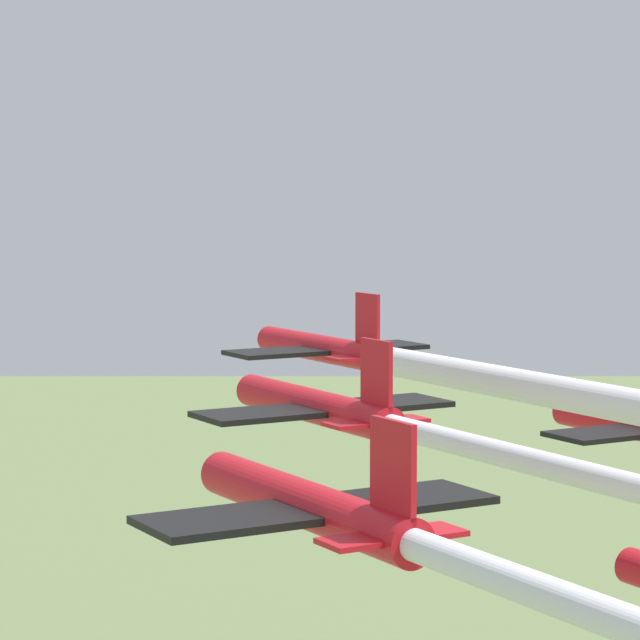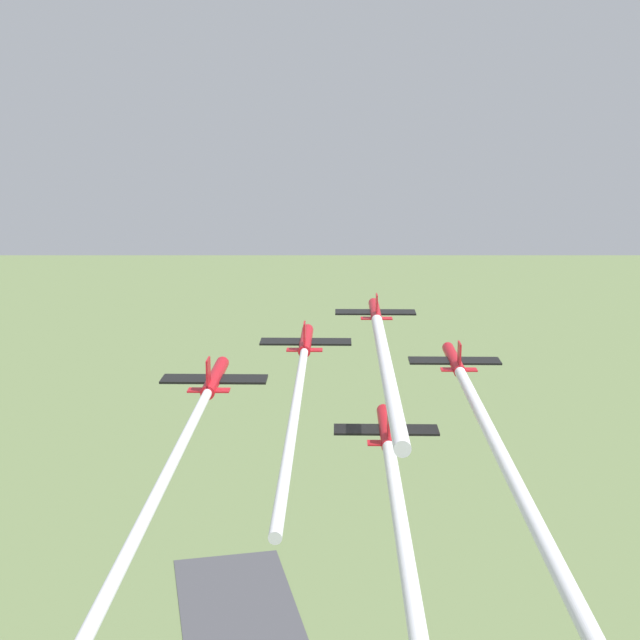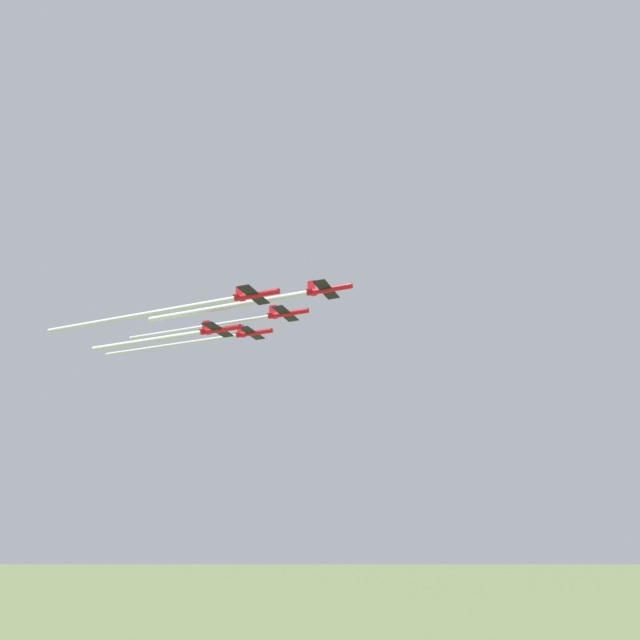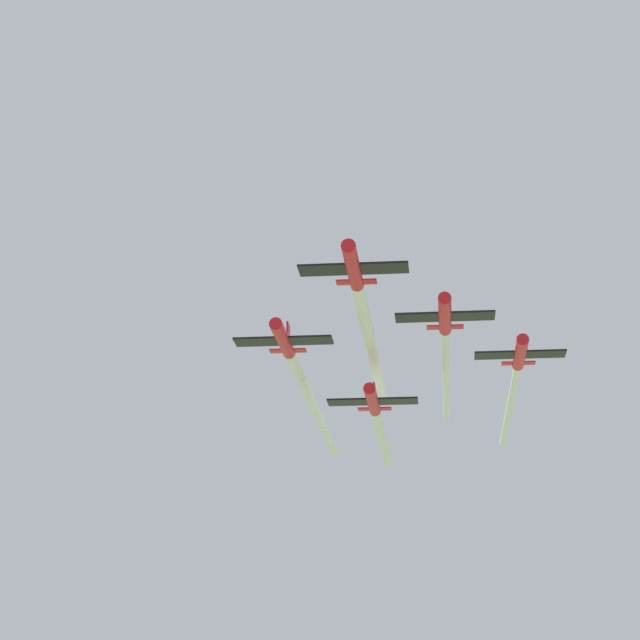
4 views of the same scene
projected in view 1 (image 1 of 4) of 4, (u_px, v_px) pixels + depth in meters
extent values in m
cylinder|color=red|center=(320.00, 348.00, 65.86)|extent=(9.17, 5.19, 1.17)
cube|color=black|center=(327.00, 350.00, 65.31)|extent=(6.17, 9.19, 0.19)
cube|color=red|center=(368.00, 322.00, 62.32)|extent=(1.60, 0.87, 2.35)
cube|color=red|center=(367.00, 357.00, 62.45)|extent=(2.53, 3.59, 0.13)
cylinder|color=red|center=(315.00, 406.00, 51.51)|extent=(9.17, 5.19, 1.17)
cube|color=black|center=(324.00, 409.00, 50.96)|extent=(6.17, 9.19, 0.19)
cube|color=red|center=(376.00, 376.00, 47.97)|extent=(1.60, 0.87, 2.35)
cube|color=red|center=(376.00, 422.00, 48.10)|extent=(2.53, 3.59, 0.13)
cylinder|color=red|center=(306.00, 505.00, 37.15)|extent=(9.17, 5.19, 1.17)
cube|color=black|center=(319.00, 510.00, 36.60)|extent=(6.17, 9.19, 0.19)
cube|color=red|center=(393.00, 472.00, 33.61)|extent=(1.60, 0.87, 2.35)
cube|color=red|center=(393.00, 537.00, 33.74)|extent=(2.53, 3.59, 0.13)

